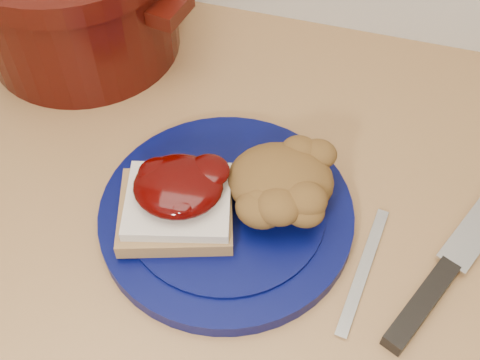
# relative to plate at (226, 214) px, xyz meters

# --- Properties ---
(base_cabinet) EXTENTS (4.00, 0.60, 0.86)m
(base_cabinet) POSITION_rel_plate_xyz_m (-0.03, 0.07, -0.48)
(base_cabinet) COLOR beige
(base_cabinet) RESTS_ON floor
(plate) EXTENTS (0.33, 0.33, 0.02)m
(plate) POSITION_rel_plate_xyz_m (0.00, 0.00, 0.00)
(plate) COLOR #040739
(plate) RESTS_ON wood_countertop
(sandwich) EXTENTS (0.15, 0.14, 0.06)m
(sandwich) POSITION_rel_plate_xyz_m (-0.05, -0.02, 0.04)
(sandwich) COLOR olive
(sandwich) RESTS_ON plate
(stuffing_mound) EXTENTS (0.13, 0.12, 0.06)m
(stuffing_mound) POSITION_rel_plate_xyz_m (0.05, 0.03, 0.04)
(stuffing_mound) COLOR brown
(stuffing_mound) RESTS_ON plate
(chef_knife) EXTENTS (0.15, 0.30, 0.02)m
(chef_knife) POSITION_rel_plate_xyz_m (0.24, -0.01, -0.00)
(chef_knife) COLOR black
(chef_knife) RESTS_ON wood_countertop
(butter_knife) EXTENTS (0.03, 0.16, 0.00)m
(butter_knife) POSITION_rel_plate_xyz_m (0.16, -0.02, -0.01)
(butter_knife) COLOR silver
(butter_knife) RESTS_ON wood_countertop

